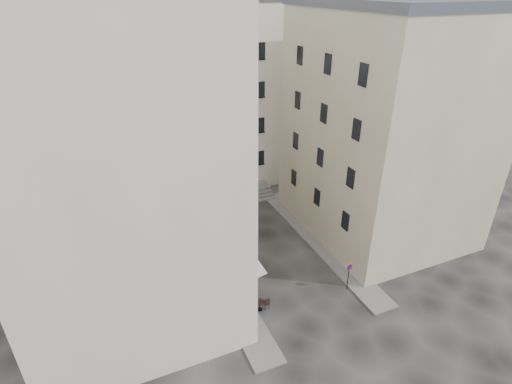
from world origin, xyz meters
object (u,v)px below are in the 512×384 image
bistro_table_a (260,304)px  pedestrian (239,257)px  bistro_table_b (243,279)px  no_parking_sign (349,272)px

bistro_table_a → pedestrian: 4.78m
bistro_table_b → no_parking_sign: bearing=-28.0°
no_parking_sign → bistro_table_b: (-6.61, 3.52, -1.14)m
bistro_table_a → no_parking_sign: bearing=-5.4°
bistro_table_b → pedestrian: 1.96m
no_parking_sign → pedestrian: size_ratio=1.20×
no_parking_sign → bistro_table_a: no_parking_sign is taller
no_parking_sign → bistro_table_b: size_ratio=1.79×
bistro_table_b → pedestrian: bearing=76.4°
no_parking_sign → bistro_table_a: size_ratio=1.73×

